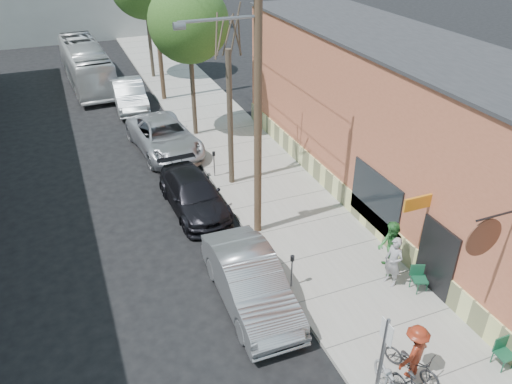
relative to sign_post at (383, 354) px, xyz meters
name	(u,v)px	position (x,y,z in m)	size (l,w,h in m)	color
ground	(236,324)	(-2.35, 3.94, -1.83)	(120.00, 120.00, 0.00)	black
sidewalk	(241,153)	(1.90, 14.94, -1.76)	(4.50, 58.00, 0.15)	gray
cafe_building	(398,123)	(6.64, 8.93, 1.47)	(6.60, 20.20, 6.61)	#B25E42
sign_post	(383,354)	(0.00, 0.00, 0.00)	(0.07, 0.45, 2.80)	slate
parking_meter_near	(292,266)	(-0.10, 4.75, -0.85)	(0.14, 0.14, 1.24)	slate
parking_meter_far	(214,160)	(-0.10, 13.00, -0.85)	(0.14, 0.14, 1.24)	slate
utility_pole_near	(256,101)	(0.04, 8.20, 3.58)	(3.57, 0.28, 10.00)	#503A28
utility_pole_far	(156,15)	(0.10, 24.23, 3.51)	(1.80, 0.28, 10.00)	#503A28
tree_bare	(230,120)	(0.45, 12.19, 1.32)	(0.24, 0.24, 6.01)	#44392C
tree_leafy_mid	(189,23)	(0.45, 18.10, 4.20)	(4.00, 4.00, 7.90)	#44392C
patio_chair_a	(420,279)	(3.69, 3.03, -1.24)	(0.50, 0.50, 0.88)	#13462D
patio_chair_b	(505,354)	(3.85, -0.39, -1.24)	(0.50, 0.50, 0.88)	#13462D
patron_grey	(394,262)	(3.03, 3.64, -0.78)	(0.66, 0.43, 1.80)	#939297
patron_green	(390,248)	(3.27, 4.19, -0.69)	(0.96, 0.75, 1.98)	#307835
cyclist	(415,352)	(1.34, 0.32, -0.84)	(1.09, 0.63, 1.69)	maroon
cyclist_bike	(412,363)	(1.34, 0.32, -1.25)	(0.57, 1.65, 0.87)	black
car_1	(250,282)	(-1.58, 4.68, -0.98)	(1.80, 5.16, 1.70)	gray
car_2	(193,194)	(-1.71, 10.82, -1.11)	(2.01, 4.95, 1.44)	black
car_3	(164,137)	(-1.55, 16.74, -1.01)	(2.72, 5.89, 1.64)	#ADAFB5
car_4	(129,95)	(-2.14, 23.79, -0.99)	(1.79, 5.13, 1.69)	#B5BBBD
bus	(86,65)	(-4.06, 29.36, -0.41)	(2.39, 10.24, 2.85)	silver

